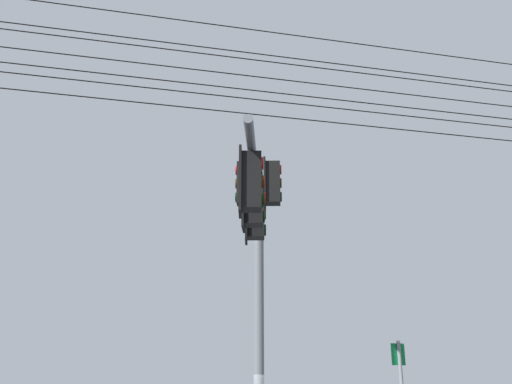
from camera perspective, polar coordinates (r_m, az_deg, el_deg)
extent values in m
cylinder|color=slate|center=(11.45, 0.28, -14.28)|extent=(0.20, 0.20, 6.25)
cylinder|color=slate|center=(10.00, -0.16, 1.93)|extent=(3.90, 1.70, 0.14)
cube|color=black|center=(12.13, 1.67, 0.85)|extent=(0.39, 0.39, 0.90)
cube|color=black|center=(12.13, 0.87, 0.84)|extent=(0.42, 0.20, 1.04)
cylinder|color=red|center=(12.24, 2.43, 2.18)|extent=(0.20, 0.10, 0.20)
cylinder|color=#3C2703|center=(12.13, 2.45, 0.86)|extent=(0.20, 0.10, 0.20)
cylinder|color=black|center=(12.03, 2.47, -0.48)|extent=(0.20, 0.10, 0.20)
cube|color=black|center=(12.15, -1.16, 0.82)|extent=(0.39, 0.39, 0.90)
cube|color=black|center=(12.14, -0.36, 0.83)|extent=(0.42, 0.20, 1.04)
cylinder|color=red|center=(12.27, -1.92, 2.12)|extent=(0.20, 0.10, 0.20)
cylinder|color=#3C2703|center=(12.16, -1.94, 0.81)|extent=(0.20, 0.10, 0.20)
cylinder|color=black|center=(12.06, -1.95, -0.53)|extent=(0.20, 0.10, 0.20)
cube|color=black|center=(10.42, -0.02, -2.16)|extent=(0.38, 0.38, 0.90)
cube|color=black|center=(10.43, -0.95, -2.16)|extent=(0.43, 0.19, 1.04)
cylinder|color=red|center=(10.52, 0.88, -0.59)|extent=(0.20, 0.10, 0.20)
cylinder|color=#3C2703|center=(10.43, 0.89, -2.15)|extent=(0.20, 0.10, 0.20)
cylinder|color=black|center=(10.34, 0.90, -3.74)|extent=(0.20, 0.10, 0.20)
cube|color=black|center=(9.63, -0.21, -0.70)|extent=(0.39, 0.39, 0.90)
cube|color=black|center=(9.64, -1.22, -0.72)|extent=(0.42, 0.21, 1.04)
cylinder|color=red|center=(9.72, 0.76, 0.99)|extent=(0.20, 0.10, 0.20)
cylinder|color=#3C2703|center=(9.62, 0.77, -0.69)|extent=(0.20, 0.10, 0.20)
cylinder|color=black|center=(9.53, 0.78, -2.40)|extent=(0.20, 0.10, 0.20)
cube|color=black|center=(8.84, -0.44, 1.01)|extent=(0.38, 0.38, 0.90)
cube|color=black|center=(8.84, -1.55, 1.01)|extent=(0.43, 0.19, 1.04)
cylinder|color=red|center=(8.94, 0.62, 2.81)|extent=(0.20, 0.10, 0.20)
cylinder|color=#3C2703|center=(8.84, 0.63, 1.01)|extent=(0.20, 0.10, 0.20)
cylinder|color=black|center=(8.74, 0.63, -0.84)|extent=(0.20, 0.10, 0.20)
cube|color=#0C7238|center=(11.51, 13.72, -15.15)|extent=(0.04, 0.27, 0.39)
cube|color=white|center=(11.53, 13.68, -15.16)|extent=(0.02, 0.21, 0.33)
cylinder|color=black|center=(13.00, 4.52, 7.10)|extent=(2.79, 21.53, 0.07)
cylinder|color=black|center=(13.16, 4.48, 8.53)|extent=(2.79, 21.53, 0.07)
cylinder|color=black|center=(13.27, 4.45, 9.37)|extent=(2.79, 21.53, 0.07)
cylinder|color=black|center=(13.44, 4.41, 10.68)|extent=(2.79, 21.53, 0.07)
cylinder|color=black|center=(13.65, 4.37, 12.22)|extent=(2.79, 21.53, 0.07)
cylinder|color=black|center=(13.74, 4.35, 12.82)|extent=(2.79, 21.53, 0.07)
cylinder|color=black|center=(14.08, 4.28, 14.96)|extent=(2.79, 21.53, 0.07)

